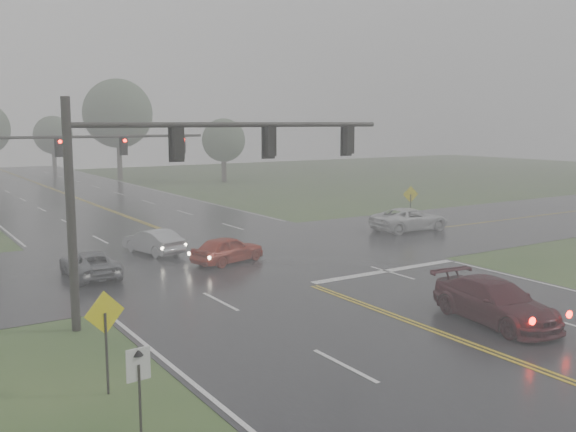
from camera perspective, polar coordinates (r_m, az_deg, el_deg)
main_road at (r=32.86m, az=-3.74°, el=-4.04°), size 18.00×160.00×0.02m
cross_street at (r=34.59m, az=-5.35°, el=-3.43°), size 120.00×14.00×0.02m
stop_bar at (r=30.93m, az=8.73°, el=-4.91°), size 8.50×0.50×0.01m
sedan_maroon at (r=24.16m, az=17.88°, el=-9.02°), size 2.71×5.37×1.50m
sedan_red at (r=32.55m, az=-5.37°, el=-4.18°), size 4.29×2.67×1.36m
sedan_silver at (r=35.35m, az=-11.88°, el=-3.32°), size 2.27×4.26×1.33m
car_grey at (r=30.85m, az=-17.18°, el=-5.22°), size 2.02×4.33×1.20m
pickup_white at (r=42.68m, az=10.76°, el=-1.29°), size 5.44×2.71×1.48m
signal_gantry_near at (r=23.61m, az=-9.53°, el=4.48°), size 13.11×0.34×7.87m
signal_gantry_far at (r=40.58m, az=-19.31°, el=4.90°), size 13.19×0.35×6.98m
sign_diamond_west at (r=17.39m, az=-15.94°, el=-9.31°), size 1.13×0.31×2.76m
sign_arrow_white at (r=14.20m, az=-13.11°, el=-14.11°), size 0.53×0.10×2.39m
sign_diamond_east at (r=44.39m, az=10.83°, el=1.49°), size 1.12×0.34×2.75m
tree_ne_a at (r=81.11m, az=-14.89°, el=8.80°), size 8.33×8.33×12.23m
tree_e_near at (r=75.99m, az=-5.75°, el=6.70°), size 5.09×5.09×7.47m
tree_n_far at (r=97.78m, az=-20.16°, el=6.78°), size 5.40×5.40×7.93m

